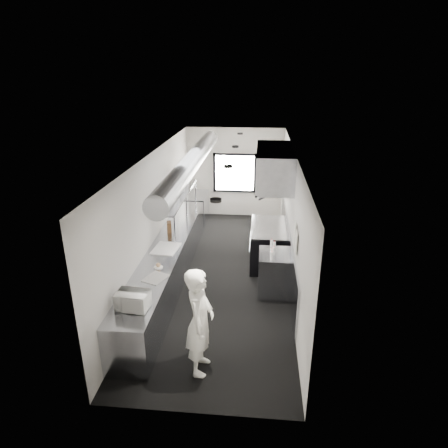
% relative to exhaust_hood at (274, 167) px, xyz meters
% --- Properties ---
extents(floor, '(3.00, 8.00, 0.01)m').
position_rel_exhaust_hood_xyz_m(floor, '(-1.10, -0.70, -2.39)').
color(floor, black).
rests_on(floor, ground).
extents(ceiling, '(3.00, 8.00, 0.01)m').
position_rel_exhaust_hood_xyz_m(ceiling, '(-1.10, -0.70, 0.41)').
color(ceiling, beige).
rests_on(ceiling, wall_back).
extents(wall_back, '(3.00, 0.02, 2.80)m').
position_rel_exhaust_hood_xyz_m(wall_back, '(-1.10, 3.30, -0.99)').
color(wall_back, beige).
rests_on(wall_back, floor).
extents(wall_front, '(3.00, 0.02, 2.80)m').
position_rel_exhaust_hood_xyz_m(wall_front, '(-1.10, -4.70, -0.99)').
color(wall_front, beige).
rests_on(wall_front, floor).
extents(wall_left, '(0.02, 8.00, 2.80)m').
position_rel_exhaust_hood_xyz_m(wall_left, '(-2.60, -0.70, -0.99)').
color(wall_left, beige).
rests_on(wall_left, floor).
extents(wall_right, '(0.02, 8.00, 2.80)m').
position_rel_exhaust_hood_xyz_m(wall_right, '(0.40, -0.70, -0.99)').
color(wall_right, beige).
rests_on(wall_right, floor).
extents(wall_cladding, '(0.03, 5.50, 1.10)m').
position_rel_exhaust_hood_xyz_m(wall_cladding, '(0.38, -0.40, -1.84)').
color(wall_cladding, '#91949E').
rests_on(wall_cladding, wall_right).
extents(hvac_duct, '(0.40, 6.40, 0.40)m').
position_rel_exhaust_hood_xyz_m(hvac_duct, '(-1.80, -0.30, 0.16)').
color(hvac_duct, '#96999E').
rests_on(hvac_duct, ceiling).
extents(service_window, '(1.36, 0.05, 1.25)m').
position_rel_exhaust_hood_xyz_m(service_window, '(-1.10, 3.26, -0.99)').
color(service_window, white).
rests_on(service_window, wall_back).
extents(exhaust_hood, '(0.81, 2.20, 0.88)m').
position_rel_exhaust_hood_xyz_m(exhaust_hood, '(0.00, 0.00, 0.00)').
color(exhaust_hood, '#91949E').
rests_on(exhaust_hood, ceiling).
extents(prep_counter, '(0.70, 6.00, 0.90)m').
position_rel_exhaust_hood_xyz_m(prep_counter, '(-2.25, -1.20, -1.94)').
color(prep_counter, '#91949E').
rests_on(prep_counter, floor).
extents(pass_shelf, '(0.45, 3.00, 0.68)m').
position_rel_exhaust_hood_xyz_m(pass_shelf, '(-2.29, 0.30, -0.86)').
color(pass_shelf, '#91949E').
rests_on(pass_shelf, prep_counter).
extents(range, '(0.88, 1.60, 0.94)m').
position_rel_exhaust_hood_xyz_m(range, '(-0.06, 0.00, -1.92)').
color(range, black).
rests_on(range, floor).
extents(bottle_station, '(0.65, 0.80, 0.90)m').
position_rel_exhaust_hood_xyz_m(bottle_station, '(0.05, -1.40, -1.94)').
color(bottle_station, '#91949E').
rests_on(bottle_station, floor).
extents(far_work_table, '(0.70, 1.20, 0.90)m').
position_rel_exhaust_hood_xyz_m(far_work_table, '(-2.25, 2.50, -1.94)').
color(far_work_table, '#91949E').
rests_on(far_work_table, floor).
extents(notice_sheet_a, '(0.02, 0.28, 0.38)m').
position_rel_exhaust_hood_xyz_m(notice_sheet_a, '(0.37, -1.90, -0.79)').
color(notice_sheet_a, silver).
rests_on(notice_sheet_a, wall_right).
extents(notice_sheet_b, '(0.02, 0.28, 0.38)m').
position_rel_exhaust_hood_xyz_m(notice_sheet_b, '(0.37, -2.25, -0.84)').
color(notice_sheet_b, silver).
rests_on(notice_sheet_b, wall_right).
extents(line_cook, '(0.43, 0.65, 1.76)m').
position_rel_exhaust_hood_xyz_m(line_cook, '(-1.14, -3.82, -1.51)').
color(line_cook, white).
rests_on(line_cook, floor).
extents(microwave, '(0.50, 0.40, 0.28)m').
position_rel_exhaust_hood_xyz_m(microwave, '(-2.24, -3.59, -1.35)').
color(microwave, white).
rests_on(microwave, prep_counter).
extents(deli_tub_a, '(0.17, 0.17, 0.09)m').
position_rel_exhaust_hood_xyz_m(deli_tub_a, '(-2.36, -3.39, -1.45)').
color(deli_tub_a, '#A8B4A5').
rests_on(deli_tub_a, prep_counter).
extents(deli_tub_b, '(0.14, 0.14, 0.09)m').
position_rel_exhaust_hood_xyz_m(deli_tub_b, '(-2.35, -3.37, -1.44)').
color(deli_tub_b, '#A8B4A5').
rests_on(deli_tub_b, prep_counter).
extents(newspaper, '(0.48, 0.53, 0.01)m').
position_rel_exhaust_hood_xyz_m(newspaper, '(-2.13, -2.62, -1.48)').
color(newspaper, beige).
rests_on(newspaper, prep_counter).
extents(small_plate, '(0.18, 0.18, 0.01)m').
position_rel_exhaust_hood_xyz_m(small_plate, '(-2.18, -2.22, -1.48)').
color(small_plate, white).
rests_on(small_plate, prep_counter).
extents(pastry, '(0.09, 0.09, 0.09)m').
position_rel_exhaust_hood_xyz_m(pastry, '(-2.18, -2.22, -1.43)').
color(pastry, tan).
rests_on(pastry, small_plate).
extents(cutting_board, '(0.55, 0.70, 0.02)m').
position_rel_exhaust_hood_xyz_m(cutting_board, '(-2.23, -1.38, -1.48)').
color(cutting_board, silver).
rests_on(cutting_board, prep_counter).
extents(knife_block, '(0.15, 0.23, 0.23)m').
position_rel_exhaust_hood_xyz_m(knife_block, '(-2.37, -0.44, -1.37)').
color(knife_block, brown).
rests_on(knife_block, prep_counter).
extents(plate_stack_a, '(0.26, 0.26, 0.28)m').
position_rel_exhaust_hood_xyz_m(plate_stack_a, '(-2.32, -0.39, -0.68)').
color(plate_stack_a, white).
rests_on(plate_stack_a, pass_shelf).
extents(plate_stack_b, '(0.32, 0.32, 0.32)m').
position_rel_exhaust_hood_xyz_m(plate_stack_b, '(-2.30, -0.06, -0.66)').
color(plate_stack_b, white).
rests_on(plate_stack_b, pass_shelf).
extents(plate_stack_c, '(0.26, 0.26, 0.32)m').
position_rel_exhaust_hood_xyz_m(plate_stack_c, '(-2.28, 0.65, -0.66)').
color(plate_stack_c, white).
rests_on(plate_stack_c, pass_shelf).
extents(plate_stack_d, '(0.29, 0.29, 0.37)m').
position_rel_exhaust_hood_xyz_m(plate_stack_d, '(-2.30, 1.13, -0.63)').
color(plate_stack_d, white).
rests_on(plate_stack_d, pass_shelf).
extents(squeeze_bottle_a, '(0.06, 0.06, 0.17)m').
position_rel_exhaust_hood_xyz_m(squeeze_bottle_a, '(-0.03, -1.68, -1.40)').
color(squeeze_bottle_a, silver).
rests_on(squeeze_bottle_a, bottle_station).
extents(squeeze_bottle_b, '(0.06, 0.06, 0.18)m').
position_rel_exhaust_hood_xyz_m(squeeze_bottle_b, '(-0.02, -1.56, -1.40)').
color(squeeze_bottle_b, silver).
rests_on(squeeze_bottle_b, bottle_station).
extents(squeeze_bottle_c, '(0.08, 0.08, 0.18)m').
position_rel_exhaust_hood_xyz_m(squeeze_bottle_c, '(0.02, -1.45, -1.40)').
color(squeeze_bottle_c, silver).
rests_on(squeeze_bottle_c, bottle_station).
extents(squeeze_bottle_d, '(0.06, 0.06, 0.17)m').
position_rel_exhaust_hood_xyz_m(squeeze_bottle_d, '(0.04, -1.20, -1.40)').
color(squeeze_bottle_d, silver).
rests_on(squeeze_bottle_d, bottle_station).
extents(squeeze_bottle_e, '(0.06, 0.06, 0.16)m').
position_rel_exhaust_hood_xyz_m(squeeze_bottle_e, '(-0.02, -1.07, -1.41)').
color(squeeze_bottle_e, silver).
rests_on(squeeze_bottle_e, bottle_station).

